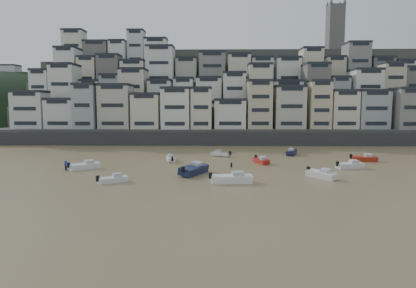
{
  "coord_description": "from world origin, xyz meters",
  "views": [
    {
      "loc": [
        7.39,
        -32.72,
        10.62
      ],
      "look_at": [
        6.1,
        30.0,
        4.0
      ],
      "focal_mm": 32.0,
      "sensor_mm": 36.0,
      "label": 1
    }
  ],
  "objects_px": {
    "boat_a": "(232,177)",
    "boat_c": "(194,168)",
    "boat_k": "(85,165)",
    "person_blue": "(66,165)",
    "boat_i": "(292,151)",
    "boat_b": "(322,173)",
    "boat_e": "(261,160)",
    "boat_f": "(171,158)",
    "boat_j": "(113,178)",
    "boat_g": "(364,158)",
    "boat_h": "(221,153)",
    "boat_d": "(350,164)",
    "person_pink": "(231,162)"
  },
  "relations": [
    {
      "from": "boat_h",
      "to": "boat_i",
      "type": "xyz_separation_m",
      "value": [
        15.22,
        2.76,
        0.12
      ]
    },
    {
      "from": "boat_a",
      "to": "person_pink",
      "type": "xyz_separation_m",
      "value": [
        0.5,
        12.85,
        0.03
      ]
    },
    {
      "from": "boat_c",
      "to": "boat_e",
      "type": "height_order",
      "value": "boat_c"
    },
    {
      "from": "boat_c",
      "to": "boat_g",
      "type": "bearing_deg",
      "value": -40.59
    },
    {
      "from": "boat_f",
      "to": "boat_j",
      "type": "relative_size",
      "value": 1.03
    },
    {
      "from": "boat_a",
      "to": "boat_b",
      "type": "relative_size",
      "value": 1.16
    },
    {
      "from": "person_pink",
      "to": "boat_d",
      "type": "bearing_deg",
      "value": -2.59
    },
    {
      "from": "boat_h",
      "to": "person_pink",
      "type": "relative_size",
      "value": 2.62
    },
    {
      "from": "boat_d",
      "to": "person_blue",
      "type": "xyz_separation_m",
      "value": [
        -47.09,
        -2.42,
        0.16
      ]
    },
    {
      "from": "boat_b",
      "to": "boat_k",
      "type": "relative_size",
      "value": 0.96
    },
    {
      "from": "boat_e",
      "to": "boat_k",
      "type": "distance_m",
      "value": 30.8
    },
    {
      "from": "boat_k",
      "to": "boat_g",
      "type": "bearing_deg",
      "value": -28.21
    },
    {
      "from": "boat_i",
      "to": "boat_b",
      "type": "bearing_deg",
      "value": 18.88
    },
    {
      "from": "boat_h",
      "to": "boat_i",
      "type": "distance_m",
      "value": 15.47
    },
    {
      "from": "boat_b",
      "to": "boat_i",
      "type": "height_order",
      "value": "boat_i"
    },
    {
      "from": "boat_d",
      "to": "boat_g",
      "type": "height_order",
      "value": "boat_d"
    },
    {
      "from": "boat_e",
      "to": "boat_h",
      "type": "relative_size",
      "value": 1.02
    },
    {
      "from": "boat_a",
      "to": "boat_c",
      "type": "distance_m",
      "value": 8.41
    },
    {
      "from": "boat_h",
      "to": "boat_k",
      "type": "xyz_separation_m",
      "value": [
        -22.83,
        -15.92,
        0.13
      ]
    },
    {
      "from": "boat_d",
      "to": "boat_j",
      "type": "xyz_separation_m",
      "value": [
        -36.68,
        -11.98,
        -0.12
      ]
    },
    {
      "from": "boat_a",
      "to": "boat_d",
      "type": "xyz_separation_m",
      "value": [
        20.35,
        11.95,
        -0.13
      ]
    },
    {
      "from": "boat_a",
      "to": "boat_j",
      "type": "relative_size",
      "value": 1.42
    },
    {
      "from": "boat_c",
      "to": "boat_d",
      "type": "xyz_separation_m",
      "value": [
        25.9,
        5.62,
        -0.23
      ]
    },
    {
      "from": "boat_f",
      "to": "boat_c",
      "type": "bearing_deg",
      "value": -172.49
    },
    {
      "from": "boat_g",
      "to": "person_pink",
      "type": "xyz_separation_m",
      "value": [
        -25.44,
        -7.27,
        0.17
      ]
    },
    {
      "from": "boat_j",
      "to": "boat_k",
      "type": "bearing_deg",
      "value": 95.7
    },
    {
      "from": "boat_a",
      "to": "boat_c",
      "type": "relative_size",
      "value": 0.9
    },
    {
      "from": "boat_b",
      "to": "boat_c",
      "type": "distance_m",
      "value": 18.99
    },
    {
      "from": "boat_e",
      "to": "person_blue",
      "type": "height_order",
      "value": "person_blue"
    },
    {
      "from": "person_blue",
      "to": "person_pink",
      "type": "relative_size",
      "value": 1.0
    },
    {
      "from": "boat_a",
      "to": "boat_c",
      "type": "height_order",
      "value": "boat_c"
    },
    {
      "from": "boat_k",
      "to": "person_blue",
      "type": "relative_size",
      "value": 3.19
    },
    {
      "from": "boat_e",
      "to": "boat_f",
      "type": "height_order",
      "value": "boat_e"
    },
    {
      "from": "boat_d",
      "to": "person_blue",
      "type": "distance_m",
      "value": 47.15
    },
    {
      "from": "boat_k",
      "to": "person_pink",
      "type": "xyz_separation_m",
      "value": [
        24.45,
        2.42,
        0.11
      ]
    },
    {
      "from": "boat_d",
      "to": "person_pink",
      "type": "height_order",
      "value": "person_pink"
    },
    {
      "from": "boat_c",
      "to": "person_pink",
      "type": "height_order",
      "value": "boat_c"
    },
    {
      "from": "boat_f",
      "to": "boat_j",
      "type": "distance_m",
      "value": 20.14
    },
    {
      "from": "boat_e",
      "to": "boat_i",
      "type": "height_order",
      "value": "boat_i"
    },
    {
      "from": "boat_d",
      "to": "boat_c",
      "type": "bearing_deg",
      "value": 175.15
    },
    {
      "from": "boat_b",
      "to": "boat_h",
      "type": "relative_size",
      "value": 1.16
    },
    {
      "from": "person_blue",
      "to": "boat_d",
      "type": "bearing_deg",
      "value": 2.94
    },
    {
      "from": "person_pink",
      "to": "boat_j",
      "type": "bearing_deg",
      "value": -142.57
    },
    {
      "from": "boat_a",
      "to": "boat_g",
      "type": "relative_size",
      "value": 1.2
    },
    {
      "from": "boat_e",
      "to": "boat_k",
      "type": "height_order",
      "value": "boat_k"
    },
    {
      "from": "boat_b",
      "to": "boat_c",
      "type": "relative_size",
      "value": 0.77
    },
    {
      "from": "boat_d",
      "to": "boat_i",
      "type": "height_order",
      "value": "boat_i"
    },
    {
      "from": "boat_g",
      "to": "boat_a",
      "type": "bearing_deg",
      "value": -138.34
    },
    {
      "from": "boat_f",
      "to": "boat_g",
      "type": "bearing_deg",
      "value": -102.72
    },
    {
      "from": "boat_b",
      "to": "person_blue",
      "type": "distance_m",
      "value": 40.42
    }
  ]
}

